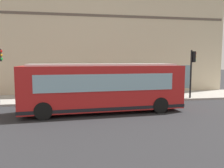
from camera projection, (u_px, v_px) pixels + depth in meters
The scene contains 8 objects.
ground at pixel (136, 110), 14.75m from camera, with size 120.00×120.00×0.00m, color #262628.
sidewalk_curb at pixel (120, 97), 19.57m from camera, with size 4.68×40.00×0.15m, color #9E9991.
building_corner at pixel (109, 29), 24.72m from camera, with size 7.32×23.01×13.66m.
city_bus_nearside at pixel (103, 88), 14.01m from camera, with size 3.09×10.17×3.07m.
traffic_light_near_corner at pixel (192, 65), 18.33m from camera, with size 0.32×0.49×3.99m.
fire_hydrant at pixel (100, 90), 20.99m from camera, with size 0.35×0.35×0.74m.
pedestrian_near_building_entrance at pixel (172, 86), 18.47m from camera, with size 0.32×0.32×1.72m.
pedestrian_by_light_pole at pixel (151, 86), 19.02m from camera, with size 0.32×0.32×1.68m.
Camera 1 is at (-13.99, 4.07, 3.26)m, focal length 35.38 mm.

